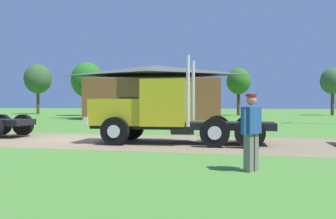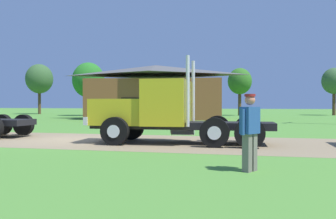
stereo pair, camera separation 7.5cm
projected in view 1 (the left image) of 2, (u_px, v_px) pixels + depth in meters
ground_plane at (65, 140)px, 15.67m from camera, size 200.00×200.00×0.00m
dirt_track at (65, 140)px, 15.67m from camera, size 120.00×6.14×0.01m
truck_foreground_white at (161, 113)px, 14.39m from camera, size 7.46×2.84×3.42m
visitor_by_barrel at (251, 128)px, 8.35m from camera, size 0.49×0.60×1.83m
shed_building at (155, 93)px, 37.58m from camera, size 15.15×9.57×5.71m
tree_left at (38, 79)px, 54.83m from camera, size 4.15×4.15×7.78m
tree_mid at (87, 80)px, 47.18m from camera, size 4.27×4.27×7.13m
tree_right at (239, 82)px, 47.95m from camera, size 3.24×3.24×6.46m
tree_far_right at (333, 81)px, 48.61m from camera, size 3.28×3.28×6.56m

